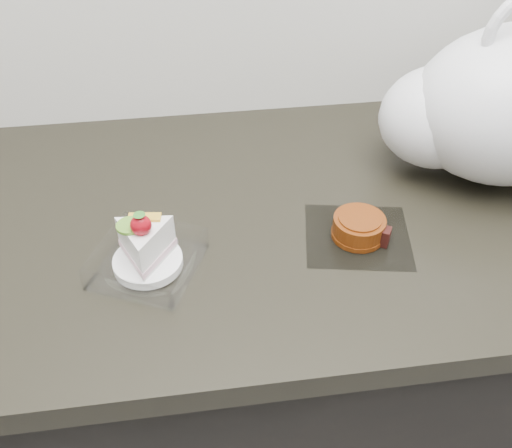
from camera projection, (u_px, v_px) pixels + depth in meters
counter at (292, 370)px, 1.20m from camera, size 2.04×0.64×0.90m
cake_tray at (146, 253)px, 0.79m from camera, size 0.18×0.18×0.10m
mooncake_wrap at (359, 229)px, 0.84m from camera, size 0.18×0.17×0.04m
plastic_bag at (501, 106)px, 0.90m from camera, size 0.39×0.27×0.31m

